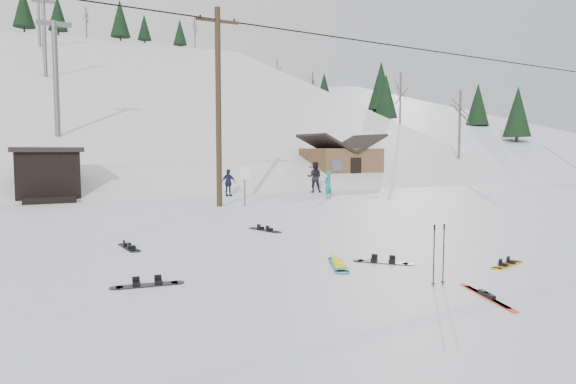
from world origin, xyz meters
name	(u,v)px	position (x,y,z in m)	size (l,w,h in m)	color
ground	(353,279)	(0.00, 0.00, 0.00)	(200.00, 200.00, 0.00)	silver
ski_slope	(90,274)	(0.00, 55.00, -12.00)	(60.00, 75.00, 45.00)	silver
ridge_right	(378,246)	(38.00, 50.00, -11.00)	(34.00, 85.00, 36.00)	silver
treeline_right	(405,171)	(36.00, 42.00, 0.00)	(20.00, 60.00, 10.00)	black
treeline_crest	(68,165)	(0.00, 86.00, 0.00)	(50.00, 6.00, 10.00)	black
utility_pole	(218,104)	(2.00, 14.00, 4.68)	(2.00, 0.26, 9.00)	#3A2819
trail_sign	(245,179)	(3.10, 13.58, 1.27)	(0.50, 0.09, 1.85)	#595B60
lift_hut	(47,174)	(-5.00, 20.94, 1.36)	(3.40, 4.10, 2.75)	black
lift_tower_near	(56,72)	(-4.00, 30.00, 7.86)	(2.20, 0.36, 8.00)	#595B60
lift_tower_mid	(44,33)	(-4.00, 50.00, 14.36)	(2.20, 0.36, 8.00)	#595B60
lift_tower_far	(39,14)	(-4.00, 70.00, 20.86)	(2.20, 0.36, 8.00)	#595B60
cabin	(341,165)	(15.00, 24.00, 1.48)	(5.39, 4.40, 3.77)	brown
hero_snowboard	(338,264)	(0.38, 1.18, 0.03)	(0.90, 1.56, 0.12)	#186F9E
hero_skis	(487,296)	(1.40, -2.14, 0.03)	(0.65, 1.73, 0.09)	red
ski_poles	(439,254)	(1.20, -1.13, 0.61)	(0.33, 0.09, 1.20)	black
board_scatter_a	(147,285)	(-3.84, 1.38, 0.03)	(1.40, 0.40, 0.10)	black
board_scatter_b	(129,247)	(-3.50, 5.46, 0.03)	(0.40, 1.46, 0.10)	black
board_scatter_d	(383,262)	(1.47, 0.96, 0.03)	(1.07, 1.07, 0.10)	black
board_scatter_e	(507,265)	(3.82, -0.53, 0.02)	(1.29, 0.54, 0.09)	#F4A91B
board_scatter_f	(265,230)	(0.97, 6.55, 0.03)	(0.63, 1.43, 0.10)	black
skier_teal	(328,185)	(8.37, 14.85, 0.74)	(0.54, 0.36, 1.48)	#0D7C85
skier_dark	(315,177)	(9.74, 18.71, 0.94)	(0.91, 0.71, 1.87)	black
skier_pink	(313,175)	(12.18, 23.28, 0.80)	(1.03, 0.59, 1.60)	#C14468
skier_navy	(229,183)	(4.15, 18.65, 0.77)	(0.90, 0.37, 1.53)	#181D3D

